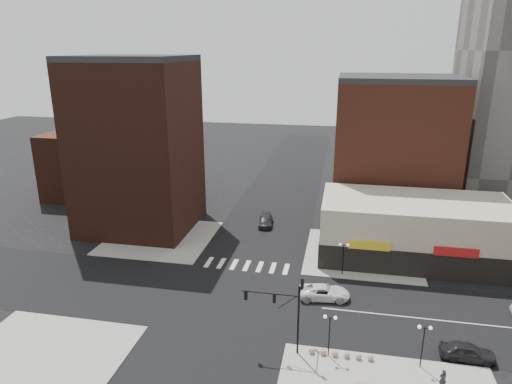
# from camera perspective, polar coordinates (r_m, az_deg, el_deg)

# --- Properties ---
(ground) EXTENTS (240.00, 240.00, 0.00)m
(ground) POSITION_cam_1_polar(r_m,az_deg,el_deg) (52.53, -2.99, -13.18)
(ground) COLOR black
(ground) RESTS_ON ground
(road_ew) EXTENTS (200.00, 14.00, 0.02)m
(road_ew) POSITION_cam_1_polar(r_m,az_deg,el_deg) (52.52, -2.99, -13.17)
(road_ew) COLOR black
(road_ew) RESTS_ON ground
(road_ns) EXTENTS (14.00, 200.00, 0.02)m
(road_ns) POSITION_cam_1_polar(r_m,az_deg,el_deg) (52.52, -2.99, -13.17)
(road_ns) COLOR black
(road_ns) RESTS_ON ground
(sidewalk_nw) EXTENTS (15.00, 15.00, 0.12)m
(sidewalk_nw) POSITION_cam_1_polar(r_m,az_deg,el_deg) (69.06, -11.84, -5.59)
(sidewalk_nw) COLOR gray
(sidewalk_nw) RESTS_ON ground
(sidewalk_ne) EXTENTS (15.00, 15.00, 0.12)m
(sidewalk_ne) POSITION_cam_1_polar(r_m,az_deg,el_deg) (64.14, 13.05, -7.56)
(sidewalk_ne) COLOR gray
(sidewalk_ne) RESTS_ON ground
(sidewalk_sw) EXTENTS (15.00, 15.00, 0.12)m
(sidewalk_sw) POSITION_cam_1_polar(r_m,az_deg,el_deg) (47.31, -26.12, -18.99)
(sidewalk_sw) COLOR gray
(sidewalk_sw) RESTS_ON ground
(building_nw) EXTENTS (16.00, 15.00, 25.00)m
(building_nw) POSITION_cam_1_polar(r_m,az_deg,el_deg) (70.63, -14.62, 5.34)
(building_nw) COLOR #3B1C13
(building_nw) RESTS_ON ground
(building_nw_low) EXTENTS (20.00, 18.00, 12.00)m
(building_nw_low) POSITION_cam_1_polar(r_m,az_deg,el_deg) (91.33, -17.57, 3.63)
(building_nw_low) COLOR #3B1C13
(building_nw_low) RESTS_ON ground
(building_ne_midrise) EXTENTS (18.00, 15.00, 22.00)m
(building_ne_midrise) POSITION_cam_1_polar(r_m,az_deg,el_deg) (75.25, 16.79, 4.73)
(building_ne_midrise) COLOR brown
(building_ne_midrise) RESTS_ON ground
(building_ne_row) EXTENTS (24.20, 12.20, 8.00)m
(building_ne_row) POSITION_cam_1_polar(r_m,az_deg,el_deg) (63.97, 19.08, -5.00)
(building_ne_row) COLOR #C1B899
(building_ne_row) RESTS_ON ground
(traffic_signal) EXTENTS (5.59, 3.09, 7.77)m
(traffic_signal) POSITION_cam_1_polar(r_m,az_deg,el_deg) (42.22, 4.08, -13.72)
(traffic_signal) COLOR black
(traffic_signal) RESTS_ON ground
(street_lamp_se_a) EXTENTS (1.22, 0.32, 4.16)m
(street_lamp_se_a) POSITION_cam_1_polar(r_m,az_deg,el_deg) (42.78, 9.21, -16.12)
(street_lamp_se_a) COLOR black
(street_lamp_se_a) RESTS_ON sidewalk_se
(street_lamp_se_b) EXTENTS (1.22, 0.32, 4.16)m
(street_lamp_se_b) POSITION_cam_1_polar(r_m,az_deg,el_deg) (43.47, 20.26, -16.50)
(street_lamp_se_b) COLOR black
(street_lamp_se_b) RESTS_ON sidewalk_se
(street_lamp_ne) EXTENTS (1.22, 0.32, 4.16)m
(street_lamp_ne) POSITION_cam_1_polar(r_m,az_deg,el_deg) (56.81, 10.89, -7.23)
(street_lamp_ne) COLOR black
(street_lamp_ne) RESTS_ON sidewalk_ne
(bollard_row) EXTENTS (5.80, 0.55, 0.55)m
(bollard_row) POSITION_cam_1_polar(r_m,az_deg,el_deg) (44.46, 10.55, -19.31)
(bollard_row) COLOR gray
(bollard_row) RESTS_ON sidewalk_se
(white_suv) EXTENTS (5.94, 3.30, 1.57)m
(white_suv) POSITION_cam_1_polar(r_m,az_deg,el_deg) (52.69, 8.52, -12.28)
(white_suv) COLOR white
(white_suv) RESTS_ON ground
(dark_sedan_east) EXTENTS (4.84, 2.14, 1.62)m
(dark_sedan_east) POSITION_cam_1_polar(r_m,az_deg,el_deg) (47.38, 24.94, -17.65)
(dark_sedan_east) COLOR black
(dark_sedan_east) RESTS_ON ground
(dark_sedan_north) EXTENTS (2.68, 5.37, 1.50)m
(dark_sedan_north) POSITION_cam_1_polar(r_m,az_deg,el_deg) (71.96, 1.22, -3.63)
(dark_sedan_north) COLOR black
(dark_sedan_north) RESTS_ON ground
(pedestrian) EXTENTS (0.71, 0.55, 1.73)m
(pedestrian) POSITION_cam_1_polar(r_m,az_deg,el_deg) (43.18, 22.31, -20.79)
(pedestrian) COLOR black
(pedestrian) RESTS_ON sidewalk_se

